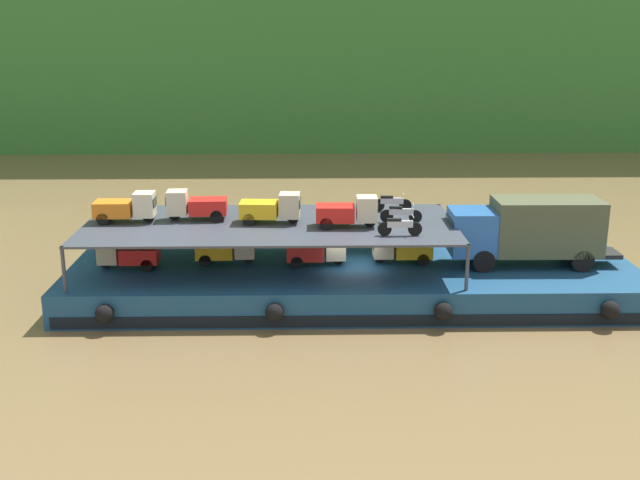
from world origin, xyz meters
The scene contains 15 objects.
ground_plane centered at (0.00, 0.00, 0.00)m, with size 400.00×400.00×0.00m, color brown.
cargo_barge centered at (0.00, -0.04, 0.75)m, with size 26.00×8.81×1.50m.
covered_lorry centered at (8.02, -0.17, 3.19)m, with size 7.87×2.35×3.10m.
cargo_rack centered at (-3.80, 0.00, 3.43)m, with size 16.80×7.39×2.00m.
mini_truck_lower_stern centered at (-10.29, -0.27, 2.19)m, with size 2.75×1.22×1.38m.
mini_truck_lower_aft centered at (-5.85, 0.44, 2.19)m, with size 2.78×1.26×1.38m.
mini_truck_lower_mid centered at (-1.65, 0.09, 2.19)m, with size 2.78×1.26×1.38m.
mini_truck_lower_fore centered at (2.26, 0.36, 2.19)m, with size 2.75×1.22×1.38m.
mini_truck_upper_stern centered at (-10.34, 0.36, 4.19)m, with size 2.75×1.22×1.38m.
mini_truck_upper_mid centered at (-7.23, 0.74, 4.19)m, with size 2.78×1.27×1.38m.
mini_truck_upper_fore centered at (-3.73, 0.08, 4.19)m, with size 2.79×1.30×1.38m.
mini_truck_upper_bow centered at (-0.29, -0.68, 4.19)m, with size 2.76×1.24×1.38m.
motorcycle_upper_port centered at (1.83, -2.22, 3.93)m, with size 1.90×0.55×0.87m.
motorcycle_upper_centre centered at (2.15, 0.00, 3.93)m, with size 1.90×0.55×0.87m.
motorcycle_upper_stbd centered at (1.97, 2.22, 3.93)m, with size 1.90×0.55×0.87m.
Camera 1 is at (-2.18, -33.89, 12.26)m, focal length 43.25 mm.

